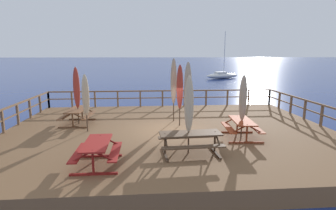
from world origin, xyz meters
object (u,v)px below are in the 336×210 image
Objects in this scene: picnic_table_mid_left at (242,125)px; patio_umbrella_short_front at (189,105)px; picnic_table_mid_centre at (77,113)px; patio_umbrella_short_back at (86,96)px; patio_umbrella_tall_back_right at (174,82)px; patio_umbrella_short_mid at (243,98)px; picnic_table_back_right at (190,138)px; patio_umbrella_tall_back_left at (77,88)px; patio_umbrella_tall_mid_right at (180,87)px; patio_umbrella_tall_front at (188,90)px; sailboat_distant at (222,75)px; picnic_table_front_right at (97,149)px.

patio_umbrella_short_front reaches higher than picnic_table_mid_left.
patio_umbrella_short_back is at bearing -61.35° from picnic_table_mid_centre.
patio_umbrella_tall_back_right reaches higher than patio_umbrella_short_front.
patio_umbrella_short_front is at bearing -147.91° from patio_umbrella_short_mid.
picnic_table_back_right is 0.78× the size of patio_umbrella_tall_back_left.
patio_umbrella_tall_back_left is at bearing 171.66° from patio_umbrella_tall_mid_right.
patio_umbrella_tall_front is at bearing -16.09° from patio_umbrella_short_back.
sailboat_distant is at bearing 64.46° from patio_umbrella_short_back.
picnic_table_back_right is 36.81m from sailboat_distant.
patio_umbrella_short_front is (4.92, -4.47, -0.06)m from patio_umbrella_tall_back_left.
picnic_table_mid_centre is 0.71× the size of patio_umbrella_tall_back_left.
picnic_table_back_right is at bearing 13.97° from picnic_table_front_right.
sailboat_distant reaches higher than patio_umbrella_short_front.
patio_umbrella_tall_back_left reaches higher than picnic_table_mid_centre.
patio_umbrella_short_mid is 0.81× the size of patio_umbrella_tall_back_right.
picnic_table_mid_left is 0.64× the size of patio_umbrella_tall_mid_right.
patio_umbrella_tall_back_left is (-1.88, 5.29, 1.26)m from picnic_table_front_right.
patio_umbrella_short_back is (-4.31, -0.68, -0.24)m from patio_umbrella_tall_mid_right.
picnic_table_front_right is 0.64× the size of patio_umbrella_short_front.
picnic_table_back_right is at bearing -42.09° from picnic_table_mid_centre.
patio_umbrella_short_back is (0.74, -1.42, -0.16)m from patio_umbrella_tall_back_left.
patio_umbrella_short_back is at bearing 143.91° from patio_umbrella_short_front.
sailboat_distant is at bearing 75.57° from picnic_table_mid_left.
patio_umbrella_tall_back_left reaches higher than picnic_table_back_right.
patio_umbrella_tall_back_right is at bearing 102.14° from patio_umbrella_tall_mid_right.
picnic_table_back_right is 4.01m from patio_umbrella_tall_mid_right.
patio_umbrella_short_front is at bearing 137.52° from picnic_table_back_right.
picnic_table_mid_left is (7.47, -2.88, -0.00)m from picnic_table_mid_centre.
patio_umbrella_tall_back_left is at bearing 117.48° from patio_umbrella_short_back.
patio_umbrella_short_mid is at bearing 32.09° from patio_umbrella_short_front.
picnic_table_front_right is at bearing -111.53° from sailboat_distant.
picnic_table_front_right is 0.62× the size of patio_umbrella_tall_back_left.
patio_umbrella_short_back is 0.34× the size of sailboat_distant.
patio_umbrella_tall_front is 0.97× the size of patio_umbrella_tall_back_right.
patio_umbrella_tall_mid_right is at bearing 137.17° from patio_umbrella_short_mid.
picnic_table_mid_centre is at bearing -177.69° from patio_umbrella_tall_back_right.
picnic_table_back_right is at bearing -91.23° from patio_umbrella_tall_mid_right.
picnic_table_mid_centre is 1.97m from patio_umbrella_short_back.
picnic_table_mid_centre is at bearing 137.91° from picnic_table_back_right.
picnic_table_mid_centre is 0.68× the size of patio_umbrella_tall_mid_right.
picnic_table_mid_left is (5.54, 2.42, 0.00)m from picnic_table_front_right.
patio_umbrella_short_back is at bearing 163.91° from patio_umbrella_tall_front.
picnic_table_back_right is 0.29× the size of sailboat_distant.
patio_umbrella_short_mid is 2.93m from patio_umbrella_short_front.
patio_umbrella_tall_mid_right reaches higher than patio_umbrella_short_mid.
sailboat_distant is at bearing 62.34° from patio_umbrella_tall_back_left.
patio_umbrella_tall_front reaches higher than picnic_table_front_right.
patio_umbrella_short_back is (-4.11, -1.63, -0.42)m from patio_umbrella_tall_back_right.
sailboat_distant reaches higher than picnic_table_mid_left.
patio_umbrella_short_back is (-4.23, 3.09, 1.09)m from picnic_table_back_right.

